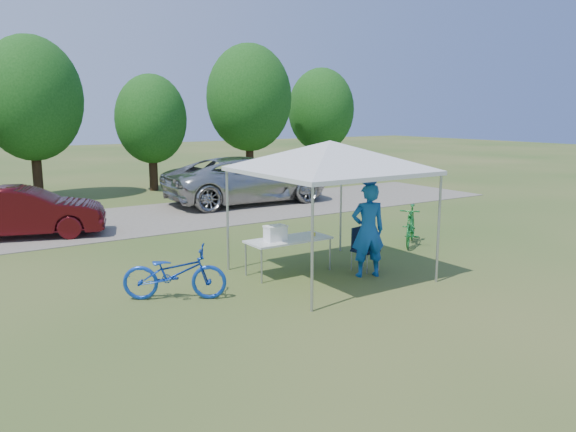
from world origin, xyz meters
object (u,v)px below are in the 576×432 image
sedan (24,212)px  bike_green (411,225)px  cyclist (368,230)px  folding_table (289,241)px  bike_blue (175,273)px  folding_chair (362,245)px  cooler (275,233)px  minivan (248,180)px

sedan → bike_green: bearing=-110.4°
bike_green → cyclist: bearing=-100.3°
folding_table → bike_green: size_ratio=1.07×
folding_table → bike_green: bike_green is taller
bike_blue → sedan: 7.02m
folding_chair → bike_green: 2.68m
folding_chair → cyclist: (-0.25, -0.45, 0.42)m
folding_table → cyclist: size_ratio=0.93×
folding_chair → bike_blue: (-4.04, 0.35, -0.05)m
folding_table → cyclist: cyclist is taller
folding_chair → sedan: 9.03m
folding_table → sedan: size_ratio=0.44×
cooler → bike_blue: (-2.27, -0.27, -0.40)m
bike_green → sedan: bearing=-166.9°
cooler → bike_blue: cooler is taller
minivan → sedan: (-7.73, -1.76, -0.17)m
cooler → minivan: (4.06, 8.36, -0.02)m
folding_chair → sedan: bearing=114.9°
bike_green → minivan: 7.96m
folding_table → folding_chair: bearing=-23.2°
folding_chair → bike_green: bearing=10.6°
folding_chair → bike_blue: size_ratio=0.49×
cooler → sedan: 7.55m
cyclist → bike_blue: (-3.78, 0.80, -0.47)m
folding_table → minivan: (3.75, 8.36, 0.18)m
folding_table → cyclist: 1.63m
folding_table → minivan: size_ratio=0.29×
bike_blue → bike_green: bearing=-53.1°
cooler → bike_green: bearing=5.6°
cooler → minivan: size_ratio=0.07×
cooler → minivan: 9.30m
cooler → bike_blue: size_ratio=0.24×
folding_chair → minivan: 9.28m
cooler → sedan: (-3.66, 6.60, -0.20)m
cooler → folding_table: bearing=0.0°
folding_table → cooler: 0.37m
bike_blue → folding_table: bearing=-53.1°
cyclist → bike_green: cyclist is taller
folding_table → cooler: cooler is taller
cooler → minivan: minivan is taller
sedan → cooler: bearing=-133.3°
folding_chair → bike_blue: 4.05m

